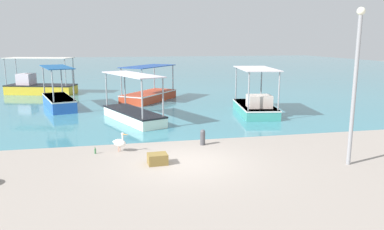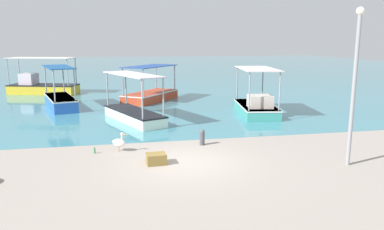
# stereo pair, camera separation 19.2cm
# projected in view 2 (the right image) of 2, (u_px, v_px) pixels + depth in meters

# --- Properties ---
(ground) EXTENTS (120.00, 120.00, 0.00)m
(ground) POSITION_uv_depth(u_px,v_px,m) (186.00, 162.00, 13.64)
(ground) COLOR #A09489
(harbor_water) EXTENTS (110.00, 90.00, 0.00)m
(harbor_water) POSITION_uv_depth(u_px,v_px,m) (132.00, 68.00, 59.81)
(harbor_water) COLOR teal
(harbor_water) RESTS_ON ground
(fishing_boat_far_right) EXTENTS (4.54, 5.07, 2.56)m
(fishing_boat_far_right) POSITION_uv_depth(u_px,v_px,m) (150.00, 94.00, 27.54)
(fishing_boat_far_right) COLOR #C74125
(fishing_boat_far_right) RESTS_ON harbor_water
(fishing_boat_near_right) EXTENTS (5.89, 3.47, 3.00)m
(fishing_boat_near_right) POSITION_uv_depth(u_px,v_px,m) (42.00, 86.00, 31.17)
(fishing_boat_near_right) COLOR gold
(fishing_boat_near_right) RESTS_ON harbor_water
(fishing_boat_center) EXTENTS (2.75, 5.07, 2.72)m
(fishing_boat_center) POSITION_uv_depth(u_px,v_px,m) (60.00, 100.00, 24.59)
(fishing_boat_center) COLOR blue
(fishing_boat_center) RESTS_ON harbor_water
(fishing_boat_far_left) EXTENTS (3.29, 5.33, 2.59)m
(fishing_boat_far_left) POSITION_uv_depth(u_px,v_px,m) (134.00, 112.00, 20.58)
(fishing_boat_far_left) COLOR white
(fishing_boat_far_left) RESTS_ON harbor_water
(fishing_boat_outer) EXTENTS (2.65, 4.85, 2.75)m
(fishing_boat_outer) POSITION_uv_depth(u_px,v_px,m) (257.00, 105.00, 22.40)
(fishing_boat_outer) COLOR teal
(fishing_boat_outer) RESTS_ON harbor_water
(pelican) EXTENTS (0.70, 0.59, 0.80)m
(pelican) POSITION_uv_depth(u_px,v_px,m) (119.00, 142.00, 14.93)
(pelican) COLOR #E0997A
(pelican) RESTS_ON ground
(lamp_post) EXTENTS (0.28, 0.28, 5.46)m
(lamp_post) POSITION_uv_depth(u_px,v_px,m) (355.00, 79.00, 12.77)
(lamp_post) COLOR gray
(lamp_post) RESTS_ON ground
(mooring_bollard) EXTENTS (0.22, 0.22, 0.67)m
(mooring_bollard) POSITION_uv_depth(u_px,v_px,m) (202.00, 137.00, 15.85)
(mooring_bollard) COLOR #47474C
(mooring_bollard) RESTS_ON ground
(cargo_crate) EXTENTS (0.72, 0.61, 0.38)m
(cargo_crate) POSITION_uv_depth(u_px,v_px,m) (156.00, 159.00, 13.43)
(cargo_crate) COLOR olive
(cargo_crate) RESTS_ON ground
(glass_bottle) EXTENTS (0.07, 0.07, 0.27)m
(glass_bottle) POSITION_uv_depth(u_px,v_px,m) (95.00, 151.00, 14.71)
(glass_bottle) COLOR #3F7F4C
(glass_bottle) RESTS_ON ground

